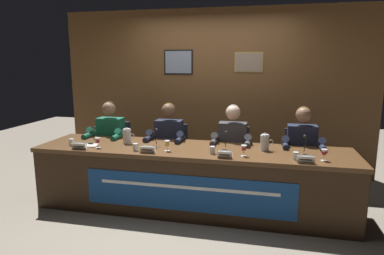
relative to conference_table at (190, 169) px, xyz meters
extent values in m
plane|color=gray|center=(0.00, 0.12, -0.53)|extent=(12.00, 12.00, 0.00)
cube|color=brown|center=(0.00, 1.68, 0.77)|extent=(4.97, 0.12, 2.60)
cube|color=black|center=(-0.56, 1.61, 1.24)|extent=(0.47, 0.02, 0.39)
cube|color=#8C99AD|center=(-0.56, 1.60, 1.24)|extent=(0.43, 0.01, 0.35)
cube|color=tan|center=(0.56, 1.61, 1.24)|extent=(0.43, 0.02, 0.31)
cube|color=gray|center=(0.56, 1.60, 1.24)|extent=(0.39, 0.01, 0.27)
cube|color=brown|center=(0.00, 0.12, 0.20)|extent=(3.77, 0.87, 0.05)
cube|color=#342112|center=(0.00, -0.30, -0.17)|extent=(3.71, 0.04, 0.71)
cube|color=#342112|center=(-1.84, 0.12, -0.17)|extent=(0.08, 0.79, 0.71)
cube|color=#342112|center=(1.84, 0.12, -0.17)|extent=(0.08, 0.79, 0.71)
cube|color=#19478C|center=(0.03, -0.32, -0.17)|extent=(2.35, 0.01, 0.41)
cube|color=white|center=(0.03, -0.32, -0.10)|extent=(2.00, 0.00, 0.04)
cylinder|color=black|center=(-1.30, 0.66, -0.52)|extent=(0.44, 0.44, 0.02)
cylinder|color=black|center=(-1.30, 0.66, -0.30)|extent=(0.05, 0.05, 0.41)
cube|color=#232328|center=(-1.30, 0.66, -0.08)|extent=(0.44, 0.44, 0.03)
cube|color=#232328|center=(-1.30, 0.86, 0.16)|extent=(0.40, 0.05, 0.44)
cylinder|color=black|center=(-1.40, 0.31, -0.30)|extent=(0.10, 0.10, 0.47)
cylinder|color=black|center=(-1.20, 0.31, -0.30)|extent=(0.10, 0.10, 0.47)
cylinder|color=black|center=(-1.40, 0.46, -0.01)|extent=(0.13, 0.34, 0.13)
cylinder|color=black|center=(-1.20, 0.46, -0.01)|extent=(0.13, 0.34, 0.13)
cube|color=#196047|center=(-1.30, 0.63, 0.23)|extent=(0.36, 0.20, 0.48)
sphere|color=#8E664C|center=(-1.30, 0.61, 0.60)|extent=(0.19, 0.19, 0.19)
sphere|color=#331E0F|center=(-1.30, 0.62, 0.62)|extent=(0.17, 0.17, 0.17)
cylinder|color=#196047|center=(-1.51, 0.53, 0.25)|extent=(0.09, 0.30, 0.25)
cylinder|color=#196047|center=(-1.09, 0.53, 0.25)|extent=(0.09, 0.30, 0.25)
cylinder|color=#196047|center=(-1.51, 0.37, 0.26)|extent=(0.07, 0.24, 0.07)
cylinder|color=#196047|center=(-1.09, 0.37, 0.26)|extent=(0.07, 0.24, 0.07)
cube|color=white|center=(-1.29, -0.25, 0.27)|extent=(0.19, 0.03, 0.08)
cube|color=white|center=(-1.29, -0.22, 0.27)|extent=(0.19, 0.03, 0.08)
cube|color=black|center=(-1.29, -0.25, 0.27)|extent=(0.13, 0.01, 0.01)
cylinder|color=white|center=(-1.10, -0.12, 0.23)|extent=(0.06, 0.06, 0.00)
cylinder|color=white|center=(-1.10, -0.12, 0.26)|extent=(0.01, 0.01, 0.05)
cone|color=white|center=(-1.10, -0.12, 0.32)|extent=(0.06, 0.06, 0.06)
cylinder|color=#B21E2D|center=(-1.10, -0.12, 0.31)|extent=(0.04, 0.04, 0.04)
cylinder|color=silver|center=(-1.48, -0.09, 0.27)|extent=(0.06, 0.06, 0.08)
cylinder|color=silver|center=(-1.48, -0.09, 0.26)|extent=(0.05, 0.05, 0.05)
cylinder|color=black|center=(-1.27, 0.00, 0.24)|extent=(0.06, 0.06, 0.02)
cylinder|color=black|center=(-1.27, 0.06, 0.34)|extent=(0.01, 0.13, 0.18)
sphere|color=#2D2D2D|center=(-1.27, 0.12, 0.43)|extent=(0.03, 0.03, 0.03)
cylinder|color=black|center=(-0.43, 0.66, -0.52)|extent=(0.44, 0.44, 0.02)
cylinder|color=black|center=(-0.43, 0.66, -0.30)|extent=(0.05, 0.05, 0.41)
cube|color=#232328|center=(-0.43, 0.66, -0.08)|extent=(0.44, 0.44, 0.03)
cube|color=#232328|center=(-0.43, 0.86, 0.16)|extent=(0.40, 0.05, 0.44)
cylinder|color=black|center=(-0.53, 0.31, -0.30)|extent=(0.10, 0.10, 0.47)
cylinder|color=black|center=(-0.33, 0.31, -0.30)|extent=(0.10, 0.10, 0.47)
cylinder|color=black|center=(-0.53, 0.46, -0.01)|extent=(0.13, 0.34, 0.13)
cylinder|color=black|center=(-0.33, 0.46, -0.01)|extent=(0.13, 0.34, 0.13)
cube|color=#1E2338|center=(-0.43, 0.63, 0.23)|extent=(0.36, 0.20, 0.48)
sphere|color=brown|center=(-0.43, 0.61, 0.60)|extent=(0.19, 0.19, 0.19)
sphere|color=#593819|center=(-0.43, 0.62, 0.62)|extent=(0.17, 0.17, 0.17)
cylinder|color=#1E2338|center=(-0.64, 0.53, 0.25)|extent=(0.09, 0.30, 0.25)
cylinder|color=#1E2338|center=(-0.22, 0.53, 0.25)|extent=(0.09, 0.30, 0.25)
cylinder|color=#1E2338|center=(-0.64, 0.37, 0.26)|extent=(0.07, 0.24, 0.07)
cylinder|color=#1E2338|center=(-0.22, 0.37, 0.26)|extent=(0.07, 0.24, 0.07)
cube|color=white|center=(-0.44, -0.23, 0.27)|extent=(0.18, 0.03, 0.08)
cube|color=white|center=(-0.44, -0.19, 0.27)|extent=(0.18, 0.03, 0.08)
cube|color=black|center=(-0.44, -0.23, 0.27)|extent=(0.12, 0.01, 0.01)
cylinder|color=white|center=(-0.25, -0.08, 0.23)|extent=(0.06, 0.06, 0.00)
cylinder|color=white|center=(-0.25, -0.08, 0.26)|extent=(0.01, 0.01, 0.05)
cone|color=white|center=(-0.25, -0.08, 0.32)|extent=(0.06, 0.06, 0.06)
cylinder|color=yellow|center=(-0.25, -0.08, 0.31)|extent=(0.04, 0.04, 0.04)
cylinder|color=silver|center=(-0.61, -0.15, 0.27)|extent=(0.06, 0.06, 0.08)
cylinder|color=silver|center=(-0.61, -0.15, 0.26)|extent=(0.05, 0.05, 0.05)
cylinder|color=black|center=(-0.45, 0.02, 0.24)|extent=(0.06, 0.06, 0.02)
cylinder|color=black|center=(-0.45, 0.08, 0.34)|extent=(0.01, 0.13, 0.18)
sphere|color=#2D2D2D|center=(-0.45, 0.15, 0.43)|extent=(0.03, 0.03, 0.03)
cylinder|color=black|center=(0.43, 0.66, -0.52)|extent=(0.44, 0.44, 0.02)
cylinder|color=black|center=(0.43, 0.66, -0.30)|extent=(0.05, 0.05, 0.41)
cube|color=#232328|center=(0.43, 0.66, -0.08)|extent=(0.44, 0.44, 0.03)
cube|color=#232328|center=(0.43, 0.86, 0.16)|extent=(0.40, 0.05, 0.44)
cylinder|color=black|center=(0.33, 0.31, -0.30)|extent=(0.10, 0.10, 0.47)
cylinder|color=black|center=(0.53, 0.31, -0.30)|extent=(0.10, 0.10, 0.47)
cylinder|color=black|center=(0.33, 0.46, -0.01)|extent=(0.13, 0.34, 0.13)
cylinder|color=black|center=(0.53, 0.46, -0.01)|extent=(0.13, 0.34, 0.13)
cube|color=#38383D|center=(0.43, 0.63, 0.23)|extent=(0.36, 0.20, 0.48)
sphere|color=beige|center=(0.43, 0.61, 0.60)|extent=(0.19, 0.19, 0.19)
sphere|color=gray|center=(0.43, 0.62, 0.62)|extent=(0.17, 0.17, 0.17)
cylinder|color=#38383D|center=(0.22, 0.53, 0.25)|extent=(0.09, 0.30, 0.25)
cylinder|color=#38383D|center=(0.64, 0.53, 0.25)|extent=(0.09, 0.30, 0.25)
cylinder|color=#38383D|center=(0.22, 0.37, 0.26)|extent=(0.07, 0.24, 0.07)
cylinder|color=#38383D|center=(0.64, 0.37, 0.26)|extent=(0.07, 0.24, 0.07)
cube|color=white|center=(0.44, -0.25, 0.27)|extent=(0.16, 0.03, 0.08)
cube|color=white|center=(0.44, -0.21, 0.27)|extent=(0.16, 0.03, 0.08)
cube|color=black|center=(0.44, -0.25, 0.27)|extent=(0.11, 0.01, 0.01)
cylinder|color=white|center=(0.63, -0.11, 0.23)|extent=(0.06, 0.06, 0.00)
cylinder|color=white|center=(0.63, -0.11, 0.26)|extent=(0.01, 0.01, 0.05)
cone|color=white|center=(0.63, -0.11, 0.32)|extent=(0.06, 0.06, 0.06)
cylinder|color=#B21E2D|center=(0.63, -0.11, 0.31)|extent=(0.04, 0.04, 0.04)
cylinder|color=silver|center=(0.28, -0.09, 0.27)|extent=(0.06, 0.06, 0.08)
cylinder|color=silver|center=(0.28, -0.09, 0.26)|extent=(0.05, 0.05, 0.05)
cylinder|color=black|center=(0.40, 0.04, 0.24)|extent=(0.06, 0.06, 0.02)
cylinder|color=black|center=(0.40, 0.10, 0.34)|extent=(0.01, 0.13, 0.18)
sphere|color=#2D2D2D|center=(0.40, 0.16, 0.43)|extent=(0.03, 0.03, 0.03)
cylinder|color=black|center=(1.30, 0.66, -0.52)|extent=(0.44, 0.44, 0.02)
cylinder|color=black|center=(1.30, 0.66, -0.30)|extent=(0.05, 0.05, 0.41)
cube|color=#232328|center=(1.30, 0.66, -0.08)|extent=(0.44, 0.44, 0.03)
cube|color=#232328|center=(1.30, 0.86, 0.16)|extent=(0.40, 0.05, 0.44)
cylinder|color=black|center=(1.20, 0.31, -0.30)|extent=(0.10, 0.10, 0.47)
cylinder|color=black|center=(1.40, 0.31, -0.30)|extent=(0.10, 0.10, 0.47)
cylinder|color=black|center=(1.20, 0.46, -0.01)|extent=(0.13, 0.34, 0.13)
cylinder|color=black|center=(1.40, 0.46, -0.01)|extent=(0.13, 0.34, 0.13)
cube|color=#1E2338|center=(1.30, 0.63, 0.23)|extent=(0.36, 0.20, 0.48)
sphere|color=#8E664C|center=(1.30, 0.61, 0.60)|extent=(0.19, 0.19, 0.19)
sphere|color=#593819|center=(1.30, 0.62, 0.62)|extent=(0.17, 0.17, 0.17)
cylinder|color=#1E2338|center=(1.09, 0.53, 0.25)|extent=(0.09, 0.30, 0.25)
cylinder|color=#1E2338|center=(1.51, 0.53, 0.25)|extent=(0.09, 0.30, 0.25)
cylinder|color=#1E2338|center=(1.09, 0.37, 0.26)|extent=(0.07, 0.24, 0.07)
cylinder|color=#1E2338|center=(1.51, 0.37, 0.26)|extent=(0.07, 0.24, 0.07)
cube|color=white|center=(1.27, -0.25, 0.27)|extent=(0.17, 0.03, 0.08)
cube|color=white|center=(1.27, -0.22, 0.27)|extent=(0.17, 0.03, 0.08)
cube|color=black|center=(1.27, -0.25, 0.27)|extent=(0.12, 0.01, 0.01)
cylinder|color=white|center=(1.46, -0.10, 0.23)|extent=(0.06, 0.06, 0.00)
cylinder|color=white|center=(1.46, -0.10, 0.26)|extent=(0.01, 0.01, 0.05)
cone|color=white|center=(1.46, -0.10, 0.32)|extent=(0.06, 0.06, 0.06)
cylinder|color=#B21E2D|center=(1.46, -0.10, 0.31)|extent=(0.04, 0.04, 0.04)
cylinder|color=silver|center=(1.17, -0.14, 0.27)|extent=(0.06, 0.06, 0.08)
cylinder|color=silver|center=(1.17, -0.14, 0.26)|extent=(0.05, 0.05, 0.05)
cylinder|color=black|center=(1.28, 0.02, 0.24)|extent=(0.06, 0.06, 0.02)
cylinder|color=black|center=(1.28, 0.09, 0.34)|extent=(0.01, 0.13, 0.18)
sphere|color=#2D2D2D|center=(1.28, 0.15, 0.43)|extent=(0.03, 0.03, 0.03)
cylinder|color=silver|center=(-0.85, 0.16, 0.32)|extent=(0.10, 0.10, 0.18)
cylinder|color=silver|center=(-0.85, 0.16, 0.42)|extent=(0.08, 0.09, 0.01)
sphere|color=silver|center=(-0.85, 0.16, 0.43)|extent=(0.02, 0.02, 0.02)
torus|color=silver|center=(-0.78, 0.16, 0.33)|extent=(0.07, 0.01, 0.07)
cylinder|color=silver|center=(0.85, 0.19, 0.32)|extent=(0.10, 0.10, 0.18)
cylinder|color=silver|center=(0.85, 0.19, 0.42)|extent=(0.08, 0.09, 0.01)
sphere|color=silver|center=(0.85, 0.19, 0.43)|extent=(0.02, 0.02, 0.02)
torus|color=silver|center=(0.92, 0.19, 0.33)|extent=(0.07, 0.01, 0.07)
cube|color=white|center=(-1.26, -0.06, 0.24)|extent=(0.23, 0.18, 0.01)
camera|label=1|loc=(0.86, -3.70, 1.23)|focal=31.49mm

